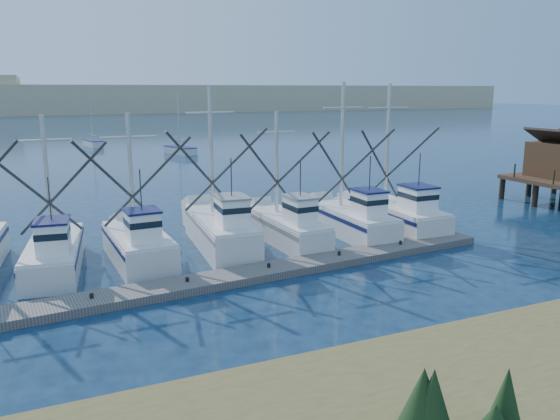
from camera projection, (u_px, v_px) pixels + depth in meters
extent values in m
plane|color=#0C2035|center=(438.00, 299.00, 22.70)|extent=(500.00, 500.00, 0.00)
cube|color=slate|center=(250.00, 274.00, 25.13)|extent=(27.27, 4.24, 0.36)
cube|color=tan|center=(78.00, 99.00, 209.38)|extent=(360.00, 60.00, 10.00)
cube|color=silver|center=(55.00, 257.00, 26.21)|extent=(3.18, 7.59, 1.30)
cube|color=white|center=(53.00, 238.00, 24.22)|extent=(1.55, 1.95, 1.50)
cylinder|color=#B7B2A8|center=(47.00, 178.00, 26.54)|extent=(0.22, 0.22, 6.04)
cube|color=silver|center=(139.00, 249.00, 27.29)|extent=(2.80, 6.55, 1.46)
cube|color=white|center=(143.00, 227.00, 25.50)|extent=(1.52, 1.64, 1.50)
cylinder|color=#B7B2A8|center=(131.00, 173.00, 27.47)|extent=(0.22, 0.22, 5.93)
cube|color=silver|center=(220.00, 233.00, 29.73)|extent=(2.96, 8.11, 1.69)
cube|color=white|center=(232.00, 212.00, 27.56)|extent=(1.54, 2.03, 1.50)
cylinder|color=#B7B2A8|center=(211.00, 151.00, 30.01)|extent=(0.22, 0.22, 7.00)
cube|color=silver|center=(285.00, 230.00, 30.98)|extent=(2.36, 7.48, 1.42)
cube|color=white|center=(300.00, 212.00, 28.97)|extent=(1.28, 1.85, 1.50)
cylinder|color=#B7B2A8|center=(276.00, 163.00, 31.32)|extent=(0.22, 0.22, 5.90)
cube|color=silver|center=(351.00, 223.00, 32.61)|extent=(2.36, 7.31, 1.44)
cube|color=white|center=(369.00, 205.00, 30.62)|extent=(1.37, 1.78, 1.50)
cylinder|color=#B7B2A8|center=(342.00, 146.00, 32.76)|extent=(0.22, 0.22, 7.51)
cube|color=silver|center=(397.00, 217.00, 34.17)|extent=(2.79, 7.81, 1.42)
cube|color=white|center=(418.00, 200.00, 32.08)|extent=(1.57, 1.92, 1.50)
cylinder|color=#B7B2A8|center=(387.00, 144.00, 34.40)|extent=(0.22, 0.22, 7.46)
cube|color=silver|center=(180.00, 151.00, 73.31)|extent=(3.50, 5.72, 0.90)
cylinder|color=#B7B2A8|center=(179.00, 120.00, 72.70)|extent=(0.12, 0.12, 7.20)
cube|color=silver|center=(93.00, 144.00, 82.81)|extent=(2.58, 5.62, 0.90)
cylinder|color=#B7B2A8|center=(91.00, 116.00, 82.20)|extent=(0.12, 0.12, 7.20)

